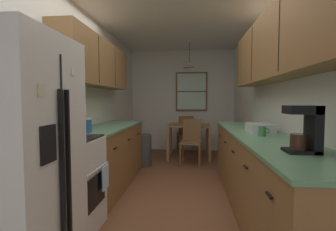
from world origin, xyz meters
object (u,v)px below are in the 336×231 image
at_px(stove_range, 64,184).
at_px(dining_chair_near, 191,140).
at_px(refrigerator, 13,164).
at_px(mug_by_coffeemaker, 262,131).
at_px(table_serving_bowl, 189,123).
at_px(dining_chair_far, 186,132).
at_px(trash_bin, 144,150).
at_px(dining_table, 189,130).
at_px(dish_rack, 260,128).
at_px(storage_canister, 87,125).
at_px(coffee_maker, 306,128).
at_px(microwave_over_range, 49,62).

distance_m(stove_range, dining_chair_near, 2.95).
distance_m(refrigerator, dining_chair_near, 3.61).
xyz_separation_m(mug_by_coffeemaker, table_serving_bowl, (-0.80, 2.80, -0.18)).
relative_size(dining_chair_far, trash_bin, 1.48).
relative_size(dining_table, dining_chair_far, 1.03).
xyz_separation_m(stove_range, dining_chair_far, (1.08, 3.90, 0.03)).
height_order(stove_range, table_serving_bowl, stove_range).
height_order(refrigerator, dish_rack, refrigerator).
relative_size(dining_chair_near, storage_canister, 5.31).
bearing_deg(mug_by_coffeemaker, coffee_maker, -85.29).
bearing_deg(coffee_maker, dining_chair_near, 104.73).
distance_m(stove_range, mug_by_coffeemaker, 2.07).
height_order(dining_chair_far, trash_bin, dining_chair_far).
bearing_deg(dining_table, trash_bin, -138.10).
bearing_deg(table_serving_bowl, dish_rack, -70.33).
bearing_deg(coffee_maker, trash_bin, 120.93).
relative_size(dining_table, dining_chair_near, 1.03).
relative_size(stove_range, dining_chair_far, 1.22).
bearing_deg(refrigerator, trash_bin, 85.46).
xyz_separation_m(dining_table, dish_rack, (0.86, -2.48, 0.33)).
distance_m(trash_bin, mug_by_coffeemaker, 2.73).
bearing_deg(storage_canister, dining_table, 66.68).
relative_size(trash_bin, dish_rack, 1.79).
height_order(trash_bin, storage_canister, storage_canister).
relative_size(dining_chair_near, table_serving_bowl, 5.00).
height_order(dining_chair_near, mug_by_coffeemaker, mug_by_coffeemaker).
height_order(dining_chair_near, coffee_maker, coffee_maker).
xyz_separation_m(dining_chair_near, dining_chair_far, (-0.14, 1.22, 0.00)).
bearing_deg(microwave_over_range, dining_table, 68.71).
distance_m(refrigerator, coffee_maker, 2.03).
xyz_separation_m(dining_chair_far, storage_canister, (-1.09, -3.34, 0.48)).
xyz_separation_m(dining_table, coffee_maker, (0.86, -3.68, 0.45)).
relative_size(microwave_over_range, dining_table, 0.66).
bearing_deg(mug_by_coffeemaker, trash_bin, 128.94).
distance_m(refrigerator, trash_bin, 3.27).
distance_m(dining_chair_near, storage_canister, 2.50).
distance_m(microwave_over_range, coffee_maker, 2.25).
bearing_deg(dining_chair_near, microwave_over_range, -116.41).
xyz_separation_m(dining_chair_far, trash_bin, (-0.79, -1.39, -0.20)).
xyz_separation_m(stove_range, dining_chair_near, (1.22, 2.69, 0.03)).
xyz_separation_m(microwave_over_range, storage_canister, (0.11, 0.57, -0.65)).
relative_size(trash_bin, storage_canister, 3.59).
bearing_deg(mug_by_coffeemaker, stove_range, -167.15).
bearing_deg(coffee_maker, dining_table, 103.13).
xyz_separation_m(stove_range, coffee_maker, (2.03, -0.39, 0.60)).
distance_m(coffee_maker, mug_by_coffeemaker, 0.85).
distance_m(microwave_over_range, storage_canister, 0.87).
distance_m(coffee_maker, table_serving_bowl, 3.75).
relative_size(microwave_over_range, mug_by_coffeemaker, 5.35).
bearing_deg(dining_chair_far, dining_table, -81.88).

